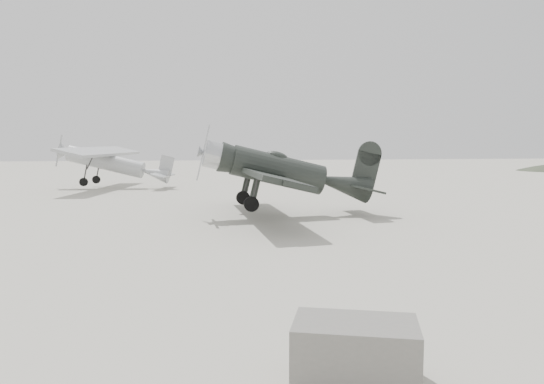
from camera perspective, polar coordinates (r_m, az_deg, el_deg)
The scene contains 4 objects.
ground at distance 17.22m, azimuth -4.49°, elevation -6.25°, with size 160.00×160.00×0.00m, color #A7A294.
lowwing_monoplane at distance 24.65m, azimuth 1.52°, elevation 2.10°, with size 8.56×11.92×3.86m.
highwing_monoplane at distance 41.19m, azimuth -17.00°, elevation 3.40°, with size 8.74×12.23×3.45m.
equipment_block at distance 8.14m, azimuth 8.94°, elevation -16.62°, with size 1.79×1.12×0.90m, color slate.
Camera 1 is at (-1.15, -16.82, 3.51)m, focal length 35.00 mm.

